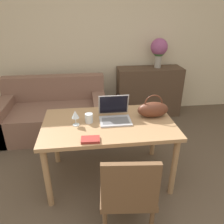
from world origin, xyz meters
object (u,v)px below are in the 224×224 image
at_px(chair, 128,191).
at_px(drinking_glass, 89,118).
at_px(laptop, 115,113).
at_px(handbag, 153,109).
at_px(flower_vase, 159,49).
at_px(couch, 54,114).
at_px(wine_glass, 75,115).

bearing_deg(chair, drinking_glass, 114.76).
distance_m(chair, drinking_glass, 0.88).
bearing_deg(laptop, drinking_glass, -169.54).
distance_m(handbag, flower_vase, 1.67).
xyz_separation_m(chair, couch, (-0.82, 1.95, -0.23)).
height_order(chair, handbag, handbag).
relative_size(wine_glass, flower_vase, 0.33).
height_order(couch, drinking_glass, drinking_glass).
bearing_deg(chair, laptop, 95.33).
distance_m(laptop, handbag, 0.43).
height_order(chair, flower_vase, flower_vase).
relative_size(chair, flower_vase, 1.80).
relative_size(laptop, drinking_glass, 3.35).
distance_m(couch, drinking_glass, 1.38).
bearing_deg(handbag, laptop, 179.18).
relative_size(chair, handbag, 2.56).
distance_m(couch, handbag, 1.76).
bearing_deg(wine_glass, handbag, 5.94).
height_order(handbag, flower_vase, flower_vase).
bearing_deg(couch, wine_glass, -71.45).
distance_m(wine_glass, handbag, 0.85).
bearing_deg(drinking_glass, flower_vase, 51.99).
height_order(laptop, wine_glass, laptop).
bearing_deg(wine_glass, chair, -61.20).
bearing_deg(laptop, flower_vase, 57.94).
height_order(wine_glass, flower_vase, flower_vase).
xyz_separation_m(handbag, flower_vase, (0.53, 1.54, 0.38)).
bearing_deg(couch, laptop, -53.67).
xyz_separation_m(laptop, handbag, (0.43, -0.01, 0.02)).
bearing_deg(chair, wine_glass, 124.44).
relative_size(chair, wine_glass, 5.42).
bearing_deg(flower_vase, drinking_glass, -128.01).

